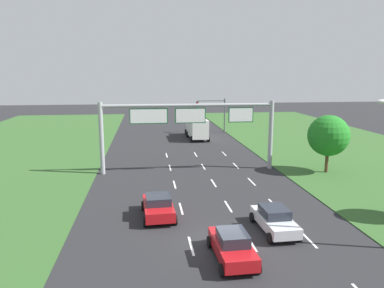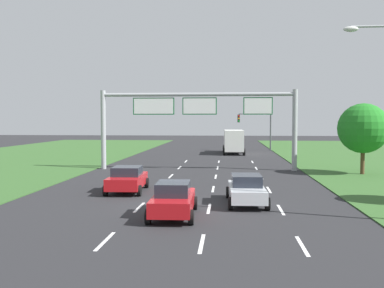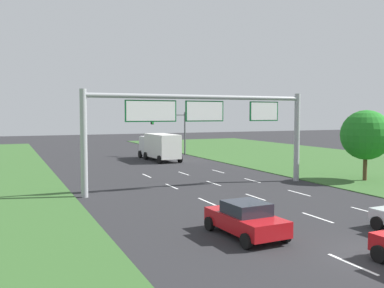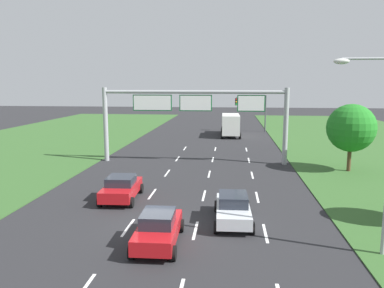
% 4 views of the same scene
% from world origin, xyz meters
% --- Properties ---
extents(ground_plane, '(200.00, 200.00, 0.00)m').
position_xyz_m(ground_plane, '(0.00, 0.00, 0.00)').
color(ground_plane, '#262628').
extents(lane_dashes_inner_left, '(0.14, 44.40, 0.01)m').
position_xyz_m(lane_dashes_inner_left, '(-1.75, 3.00, 0.00)').
color(lane_dashes_inner_left, white).
rests_on(lane_dashes_inner_left, ground_plane).
extents(lane_dashes_inner_right, '(0.14, 44.40, 0.01)m').
position_xyz_m(lane_dashes_inner_right, '(1.75, 3.00, 0.00)').
color(lane_dashes_inner_right, white).
rests_on(lane_dashes_inner_right, ground_plane).
extents(lane_dashes_slip, '(0.14, 44.40, 0.01)m').
position_xyz_m(lane_dashes_slip, '(5.25, 3.00, 0.00)').
color(lane_dashes_slip, white).
rests_on(lane_dashes_slip, ground_plane).
extents(car_near_red, '(2.12, 4.25, 1.57)m').
position_xyz_m(car_near_red, '(0.20, -1.83, 0.78)').
color(car_near_red, red).
rests_on(car_near_red, ground_plane).
extents(car_lead_silver, '(2.14, 4.39, 1.51)m').
position_xyz_m(car_lead_silver, '(3.64, 1.42, 0.76)').
color(car_lead_silver, silver).
rests_on(car_lead_silver, ground_plane).
extents(car_mid_lane, '(2.34, 4.23, 1.54)m').
position_xyz_m(car_mid_lane, '(-3.44, 4.59, 0.78)').
color(car_mid_lane, red).
rests_on(car_mid_lane, ground_plane).
extents(box_truck, '(2.82, 8.02, 3.08)m').
position_xyz_m(box_truck, '(3.40, 35.21, 1.68)').
color(box_truck, silver).
rests_on(box_truck, ground_plane).
extents(sign_gantry, '(17.24, 0.44, 7.00)m').
position_xyz_m(sign_gantry, '(-0.01, 16.41, 4.96)').
color(sign_gantry, '#9EA0A5').
rests_on(sign_gantry, ground_plane).
extents(traffic_light_mast, '(4.76, 0.49, 5.60)m').
position_xyz_m(traffic_light_mast, '(6.77, 40.15, 3.87)').
color(traffic_light_mast, '#47494F').
rests_on(traffic_light_mast, ground_plane).
extents(roadside_tree_mid, '(3.98, 3.98, 5.71)m').
position_xyz_m(roadside_tree_mid, '(13.41, 14.12, 3.71)').
color(roadside_tree_mid, '#513823').
rests_on(roadside_tree_mid, ground_plane).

